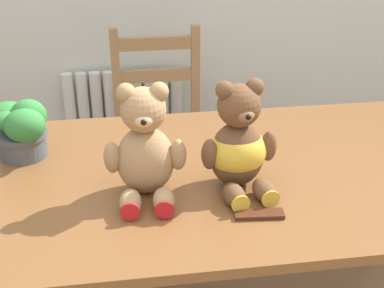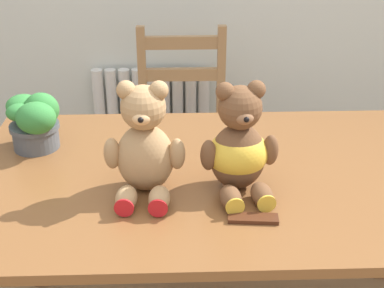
{
  "view_description": "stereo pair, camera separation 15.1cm",
  "coord_description": "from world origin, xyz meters",
  "px_view_note": "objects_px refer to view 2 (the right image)",
  "views": [
    {
      "loc": [
        -0.31,
        -0.96,
        1.6
      ],
      "look_at": [
        -0.11,
        0.38,
        0.92
      ],
      "focal_mm": 50.0,
      "sensor_mm": 36.0,
      "label": 1
    },
    {
      "loc": [
        -0.16,
        -0.97,
        1.6
      ],
      "look_at": [
        -0.11,
        0.38,
        0.92
      ],
      "focal_mm": 50.0,
      "sensor_mm": 36.0,
      "label": 2
    }
  ],
  "objects_px": {
    "wooden_chair_behind": "(183,137)",
    "teddy_bear_left": "(144,146)",
    "chocolate_bar": "(253,218)",
    "potted_plant": "(35,120)",
    "teddy_bear_right": "(239,148)"
  },
  "relations": [
    {
      "from": "wooden_chair_behind",
      "to": "teddy_bear_left",
      "type": "distance_m",
      "value": 1.09
    },
    {
      "from": "teddy_bear_left",
      "to": "chocolate_bar",
      "type": "relative_size",
      "value": 2.48
    },
    {
      "from": "teddy_bear_left",
      "to": "potted_plant",
      "type": "bearing_deg",
      "value": -34.31
    },
    {
      "from": "teddy_bear_right",
      "to": "chocolate_bar",
      "type": "bearing_deg",
      "value": 89.97
    },
    {
      "from": "teddy_bear_left",
      "to": "teddy_bear_right",
      "type": "xyz_separation_m",
      "value": [
        0.27,
        0.0,
        -0.01
      ]
    },
    {
      "from": "teddy_bear_left",
      "to": "potted_plant",
      "type": "height_order",
      "value": "teddy_bear_left"
    },
    {
      "from": "teddy_bear_left",
      "to": "potted_plant",
      "type": "distance_m",
      "value": 0.47
    },
    {
      "from": "wooden_chair_behind",
      "to": "chocolate_bar",
      "type": "height_order",
      "value": "wooden_chair_behind"
    },
    {
      "from": "wooden_chair_behind",
      "to": "teddy_bear_left",
      "type": "bearing_deg",
      "value": 82.86
    },
    {
      "from": "wooden_chair_behind",
      "to": "potted_plant",
      "type": "relative_size",
      "value": 4.9
    },
    {
      "from": "wooden_chair_behind",
      "to": "chocolate_bar",
      "type": "relative_size",
      "value": 7.31
    },
    {
      "from": "chocolate_bar",
      "to": "teddy_bear_right",
      "type": "bearing_deg",
      "value": 97.88
    },
    {
      "from": "teddy_bear_right",
      "to": "chocolate_bar",
      "type": "relative_size",
      "value": 2.45
    },
    {
      "from": "wooden_chair_behind",
      "to": "chocolate_bar",
      "type": "xyz_separation_m",
      "value": [
        0.17,
        -1.15,
        0.31
      ]
    },
    {
      "from": "potted_plant",
      "to": "wooden_chair_behind",
      "type": "bearing_deg",
      "value": 54.35
    }
  ]
}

